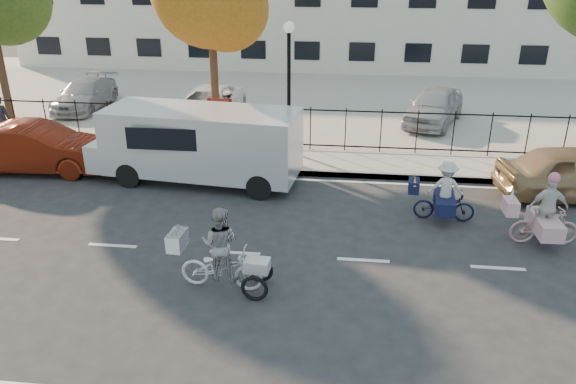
# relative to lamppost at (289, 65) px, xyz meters

# --- Properties ---
(ground) EXTENTS (120.00, 120.00, 0.00)m
(ground) POSITION_rel_lamppost_xyz_m (-0.50, -6.80, -3.11)
(ground) COLOR #333334
(road_markings) EXTENTS (60.00, 9.52, 0.01)m
(road_markings) POSITION_rel_lamppost_xyz_m (-0.50, -6.80, -3.11)
(road_markings) COLOR silver
(road_markings) RESTS_ON ground
(curb) EXTENTS (60.00, 0.10, 0.15)m
(curb) POSITION_rel_lamppost_xyz_m (-0.50, -1.75, -3.04)
(curb) COLOR #A8A399
(curb) RESTS_ON ground
(sidewalk) EXTENTS (60.00, 2.20, 0.15)m
(sidewalk) POSITION_rel_lamppost_xyz_m (-0.50, -0.70, -3.04)
(sidewalk) COLOR #A8A399
(sidewalk) RESTS_ON ground
(parking_lot) EXTENTS (60.00, 15.60, 0.15)m
(parking_lot) POSITION_rel_lamppost_xyz_m (-0.50, 8.20, -3.04)
(parking_lot) COLOR #A8A399
(parking_lot) RESTS_ON ground
(iron_fence) EXTENTS (58.00, 0.06, 1.50)m
(iron_fence) POSITION_rel_lamppost_xyz_m (-0.50, 0.40, -2.21)
(iron_fence) COLOR black
(iron_fence) RESTS_ON sidewalk
(building) EXTENTS (34.00, 10.00, 6.00)m
(building) POSITION_rel_lamppost_xyz_m (-0.50, 18.20, -0.11)
(building) COLOR silver
(building) RESTS_ON ground
(lamppost) EXTENTS (0.36, 0.36, 4.33)m
(lamppost) POSITION_rel_lamppost_xyz_m (0.00, 0.00, 0.00)
(lamppost) COLOR black
(lamppost) RESTS_ON sidewalk
(street_sign) EXTENTS (0.85, 0.06, 1.80)m
(street_sign) POSITION_rel_lamppost_xyz_m (-2.35, 0.00, -1.70)
(street_sign) COLOR black
(street_sign) RESTS_ON sidewalk
(zebra_trike) EXTENTS (2.15, 0.85, 1.84)m
(zebra_trike) POSITION_rel_lamppost_xyz_m (-0.47, -8.25, -2.40)
(zebra_trike) COLOR white
(zebra_trike) RESTS_ON ground
(unicorn_bike) EXTENTS (1.84, 1.28, 1.86)m
(unicorn_bike) POSITION_rel_lamppost_xyz_m (6.76, -5.51, -2.42)
(unicorn_bike) COLOR #CE9D9F
(unicorn_bike) RESTS_ON ground
(bull_bike) EXTENTS (1.76, 1.21, 1.63)m
(bull_bike) POSITION_rel_lamppost_xyz_m (4.57, -4.43, -2.46)
(bull_bike) COLOR black
(bull_bike) RESTS_ON ground
(white_van) EXTENTS (6.48, 2.74, 2.23)m
(white_van) POSITION_rel_lamppost_xyz_m (-2.44, -2.50, -1.88)
(white_van) COLOR silver
(white_van) RESTS_ON ground
(red_sedan) EXTENTS (4.76, 1.85, 1.54)m
(red_sedan) POSITION_rel_lamppost_xyz_m (-7.78, -2.30, -2.34)
(red_sedan) COLOR #60190A
(red_sedan) RESTS_ON ground
(pedestrian) EXTENTS (0.65, 0.43, 1.77)m
(pedestrian) POSITION_rel_lamppost_xyz_m (-10.13, -0.31, -2.08)
(pedestrian) COLOR black
(pedestrian) RESTS_ON sidewalk
(lot_car_a) EXTENTS (1.74, 4.22, 1.22)m
(lot_car_a) POSITION_rel_lamppost_xyz_m (-9.44, 4.69, -2.35)
(lot_car_a) COLOR #A4A5AC
(lot_car_a) RESTS_ON parking_lot
(lot_car_b) EXTENTS (2.38, 4.86, 1.33)m
(lot_car_b) POSITION_rel_lamppost_xyz_m (-3.64, 3.34, -2.30)
(lot_car_b) COLOR white
(lot_car_b) RESTS_ON parking_lot
(lot_car_d) EXTENTS (3.06, 4.53, 1.43)m
(lot_car_d) POSITION_rel_lamppost_xyz_m (5.32, 4.09, -2.25)
(lot_car_d) COLOR #A7A8AE
(lot_car_d) RESTS_ON parking_lot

